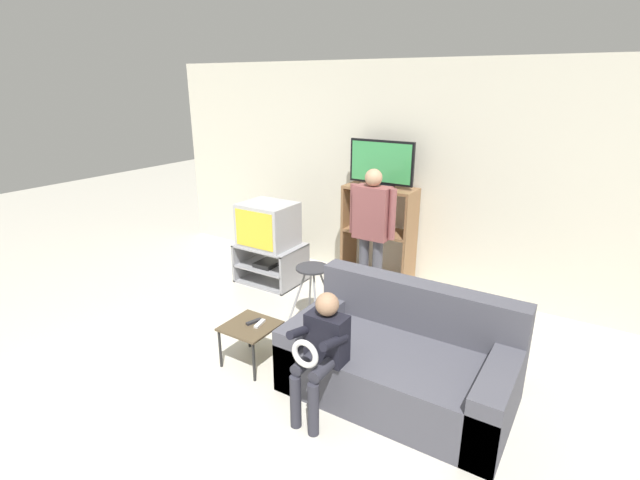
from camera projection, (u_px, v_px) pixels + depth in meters
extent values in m
plane|color=beige|center=(185.00, 422.00, 3.38)|extent=(18.00, 18.00, 0.00)
cube|color=silver|center=(383.00, 174.00, 5.58)|extent=(6.40, 0.06, 2.60)
cube|color=#939399|center=(272.00, 280.00, 5.79)|extent=(0.76, 0.58, 0.02)
cube|color=#939399|center=(271.00, 264.00, 5.72)|extent=(0.73, 0.58, 0.02)
cube|color=#939399|center=(270.00, 245.00, 5.64)|extent=(0.76, 0.58, 0.02)
cube|color=#939399|center=(248.00, 257.00, 5.90)|extent=(0.03, 0.58, 0.48)
cube|color=#939399|center=(295.00, 269.00, 5.53)|extent=(0.03, 0.58, 0.48)
cube|color=black|center=(267.00, 264.00, 5.65)|extent=(0.24, 0.28, 0.05)
cube|color=#B2B2B7|center=(268.00, 224.00, 5.55)|extent=(0.62, 0.52, 0.52)
cube|color=yellow|center=(254.00, 230.00, 5.34)|extent=(0.54, 0.01, 0.44)
cube|color=#8E6642|center=(349.00, 231.00, 5.75)|extent=(0.03, 0.38, 1.20)
cube|color=#8E6642|center=(410.00, 242.00, 5.34)|extent=(0.03, 0.38, 1.20)
cube|color=#8E6642|center=(377.00, 281.00, 5.74)|extent=(0.78, 0.38, 0.03)
cube|color=#8E6642|center=(379.00, 231.00, 5.53)|extent=(0.78, 0.38, 0.03)
cube|color=#8E6642|center=(381.00, 188.00, 5.36)|extent=(0.78, 0.38, 0.03)
cube|color=#9E7A4C|center=(366.00, 221.00, 5.52)|extent=(0.18, 0.04, 0.22)
cube|color=black|center=(380.00, 185.00, 5.34)|extent=(0.27, 0.20, 0.04)
cube|color=black|center=(381.00, 162.00, 5.26)|extent=(0.78, 0.04, 0.49)
cube|color=#3FA559|center=(381.00, 162.00, 5.24)|extent=(0.73, 0.01, 0.44)
cylinder|color=#99999E|center=(297.00, 297.00, 4.69)|extent=(0.16, 0.18, 0.59)
cylinder|color=#99999E|center=(315.00, 302.00, 4.58)|extent=(0.16, 0.18, 0.59)
cylinder|color=#99999E|center=(310.00, 289.00, 4.88)|extent=(0.16, 0.18, 0.59)
cylinder|color=#99999E|center=(328.00, 293.00, 4.77)|extent=(0.16, 0.18, 0.59)
cylinder|color=#333338|center=(312.00, 268.00, 4.63)|extent=(0.33, 0.33, 0.02)
cube|color=brown|center=(250.00, 326.00, 3.98)|extent=(0.43, 0.43, 0.02)
cylinder|color=black|center=(220.00, 349.00, 3.99)|extent=(0.02, 0.02, 0.36)
cylinder|color=black|center=(254.00, 362.00, 3.80)|extent=(0.02, 0.02, 0.36)
cylinder|color=black|center=(249.00, 330.00, 4.29)|extent=(0.02, 0.02, 0.36)
cylinder|color=black|center=(282.00, 341.00, 4.10)|extent=(0.02, 0.02, 0.36)
cube|color=#232328|center=(254.00, 322.00, 4.02)|extent=(0.08, 0.15, 0.02)
cube|color=silver|center=(260.00, 324.00, 3.98)|extent=(0.06, 0.15, 0.02)
cube|color=#4C4C56|center=(398.00, 372.00, 3.62)|extent=(1.71, 0.96, 0.41)
cube|color=#4C4C56|center=(419.00, 306.00, 3.79)|extent=(1.71, 0.20, 0.41)
cube|color=#4C4C56|center=(317.00, 338.00, 3.98)|extent=(0.22, 0.96, 0.53)
cube|color=#4C4C56|center=(497.00, 399.00, 3.22)|extent=(0.22, 0.96, 0.53)
cylinder|color=#4C4C56|center=(363.00, 269.00, 5.16)|extent=(0.11, 0.11, 0.76)
cylinder|color=#4C4C56|center=(377.00, 272.00, 5.08)|extent=(0.11, 0.11, 0.76)
cube|color=#8C4C4C|center=(372.00, 213.00, 4.90)|extent=(0.38, 0.20, 0.57)
cylinder|color=#8C4C4C|center=(353.00, 208.00, 5.02)|extent=(0.08, 0.08, 0.54)
cylinder|color=#8C4C4C|center=(392.00, 214.00, 4.78)|extent=(0.08, 0.08, 0.54)
sphere|color=tan|center=(374.00, 178.00, 4.78)|extent=(0.18, 0.18, 0.18)
cylinder|color=#2D2D38|center=(296.00, 402.00, 3.29)|extent=(0.08, 0.08, 0.41)
cylinder|color=#2D2D38|center=(313.00, 409.00, 3.21)|extent=(0.08, 0.08, 0.41)
cylinder|color=#2D2D38|center=(307.00, 361.00, 3.32)|extent=(0.09, 0.30, 0.09)
cylinder|color=#2D2D38|center=(325.00, 367.00, 3.25)|extent=(0.09, 0.30, 0.09)
cube|color=black|center=(327.00, 338.00, 3.36)|extent=(0.30, 0.17, 0.37)
cylinder|color=black|center=(302.00, 331.00, 3.30)|extent=(0.06, 0.31, 0.14)
cylinder|color=black|center=(334.00, 342.00, 3.17)|extent=(0.06, 0.31, 0.14)
sphere|color=#A37A5B|center=(327.00, 304.00, 3.27)|extent=(0.17, 0.17, 0.17)
torus|color=silver|center=(305.00, 354.00, 3.13)|extent=(0.21, 0.04, 0.21)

